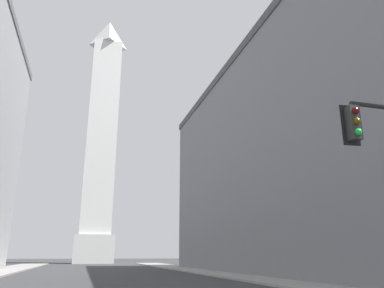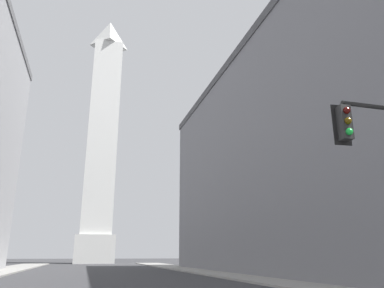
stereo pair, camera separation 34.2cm
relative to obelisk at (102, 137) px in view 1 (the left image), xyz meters
The scene contains 3 objects.
sidewalk_right 64.43m from the obelisk, 78.68° to the right, with size 5.00×105.70×0.15m, color gray.
building_right 65.10m from the obelisk, 66.39° to the right, with size 26.24×55.40×23.29m.
obelisk is the anchor object (origin of this frame).
Camera 1 is at (-2.44, -0.74, 1.84)m, focal length 35.00 mm.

